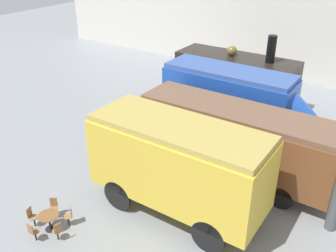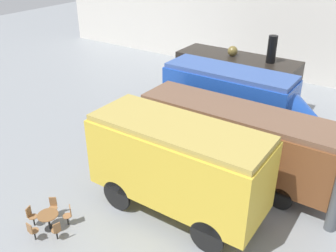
{
  "view_description": "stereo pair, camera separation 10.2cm",
  "coord_description": "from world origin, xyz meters",
  "px_view_note": "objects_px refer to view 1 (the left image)",
  "views": [
    {
      "loc": [
        8.93,
        -13.05,
        10.45
      ],
      "look_at": [
        -0.48,
        1.0,
        1.6
      ],
      "focal_mm": 40.0,
      "sensor_mm": 36.0,
      "label": 1
    },
    {
      "loc": [
        9.01,
        -12.99,
        10.45
      ],
      "look_at": [
        -0.48,
        1.0,
        1.6
      ],
      "focal_mm": 40.0,
      "sensor_mm": 36.0,
      "label": 2
    }
  ],
  "objects_px": {
    "passenger_coach_vintage": "(178,161)",
    "visitor_person": "(109,147)",
    "passenger_coach_wooden": "(235,137)",
    "cafe_chair_0": "(32,216)",
    "steam_locomotive": "(236,76)",
    "streamlined_locomotive": "(237,100)",
    "cafe_table_near": "(49,218)"
  },
  "relations": [
    {
      "from": "passenger_coach_vintage",
      "to": "visitor_person",
      "type": "relative_size",
      "value": 4.15
    },
    {
      "from": "passenger_coach_wooden",
      "to": "cafe_chair_0",
      "type": "distance_m",
      "value": 9.33
    },
    {
      "from": "passenger_coach_vintage",
      "to": "visitor_person",
      "type": "distance_m",
      "value": 5.1
    },
    {
      "from": "steam_locomotive",
      "to": "streamlined_locomotive",
      "type": "height_order",
      "value": "steam_locomotive"
    },
    {
      "from": "cafe_table_near",
      "to": "passenger_coach_wooden",
      "type": "bearing_deg",
      "value": 60.13
    },
    {
      "from": "passenger_coach_wooden",
      "to": "cafe_table_near",
      "type": "bearing_deg",
      "value": -119.87
    },
    {
      "from": "streamlined_locomotive",
      "to": "passenger_coach_vintage",
      "type": "relative_size",
      "value": 1.22
    },
    {
      "from": "cafe_table_near",
      "to": "cafe_chair_0",
      "type": "height_order",
      "value": "cafe_chair_0"
    },
    {
      "from": "streamlined_locomotive",
      "to": "passenger_coach_vintage",
      "type": "height_order",
      "value": "passenger_coach_vintage"
    },
    {
      "from": "streamlined_locomotive",
      "to": "steam_locomotive",
      "type": "bearing_deg",
      "value": 115.35
    },
    {
      "from": "steam_locomotive",
      "to": "passenger_coach_vintage",
      "type": "bearing_deg",
      "value": -76.75
    },
    {
      "from": "passenger_coach_vintage",
      "to": "cafe_chair_0",
      "type": "relative_size",
      "value": 8.15
    },
    {
      "from": "steam_locomotive",
      "to": "visitor_person",
      "type": "height_order",
      "value": "steam_locomotive"
    },
    {
      "from": "streamlined_locomotive",
      "to": "visitor_person",
      "type": "height_order",
      "value": "streamlined_locomotive"
    },
    {
      "from": "steam_locomotive",
      "to": "cafe_chair_0",
      "type": "bearing_deg",
      "value": -96.33
    },
    {
      "from": "steam_locomotive",
      "to": "streamlined_locomotive",
      "type": "bearing_deg",
      "value": -64.65
    },
    {
      "from": "cafe_table_near",
      "to": "steam_locomotive",
      "type": "bearing_deg",
      "value": 86.39
    },
    {
      "from": "passenger_coach_vintage",
      "to": "cafe_chair_0",
      "type": "xyz_separation_m",
      "value": [
        -4.27,
        -4.01,
        -1.91
      ]
    },
    {
      "from": "steam_locomotive",
      "to": "visitor_person",
      "type": "relative_size",
      "value": 4.52
    },
    {
      "from": "cafe_table_near",
      "to": "cafe_chair_0",
      "type": "bearing_deg",
      "value": -161.64
    },
    {
      "from": "cafe_chair_0",
      "to": "visitor_person",
      "type": "bearing_deg",
      "value": 77.03
    },
    {
      "from": "steam_locomotive",
      "to": "passenger_coach_vintage",
      "type": "height_order",
      "value": "steam_locomotive"
    },
    {
      "from": "steam_locomotive",
      "to": "cafe_table_near",
      "type": "xyz_separation_m",
      "value": [
        -0.93,
        -14.81,
        -1.53
      ]
    },
    {
      "from": "steam_locomotive",
      "to": "streamlined_locomotive",
      "type": "xyz_separation_m",
      "value": [
        1.91,
        -4.03,
        0.24
      ]
    },
    {
      "from": "cafe_table_near",
      "to": "visitor_person",
      "type": "height_order",
      "value": "visitor_person"
    },
    {
      "from": "streamlined_locomotive",
      "to": "visitor_person",
      "type": "distance_m",
      "value": 7.31
    },
    {
      "from": "streamlined_locomotive",
      "to": "cafe_chair_0",
      "type": "bearing_deg",
      "value": -108.0
    },
    {
      "from": "passenger_coach_vintage",
      "to": "visitor_person",
      "type": "xyz_separation_m",
      "value": [
        -4.75,
        1.09,
        -1.49
      ]
    },
    {
      "from": "steam_locomotive",
      "to": "cafe_chair_0",
      "type": "height_order",
      "value": "steam_locomotive"
    },
    {
      "from": "passenger_coach_wooden",
      "to": "passenger_coach_vintage",
      "type": "xyz_separation_m",
      "value": [
        -0.75,
        -3.7,
        0.37
      ]
    },
    {
      "from": "passenger_coach_wooden",
      "to": "cafe_chair_0",
      "type": "height_order",
      "value": "passenger_coach_wooden"
    },
    {
      "from": "passenger_coach_wooden",
      "to": "steam_locomotive",
      "type": "bearing_deg",
      "value": 114.54
    }
  ]
}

